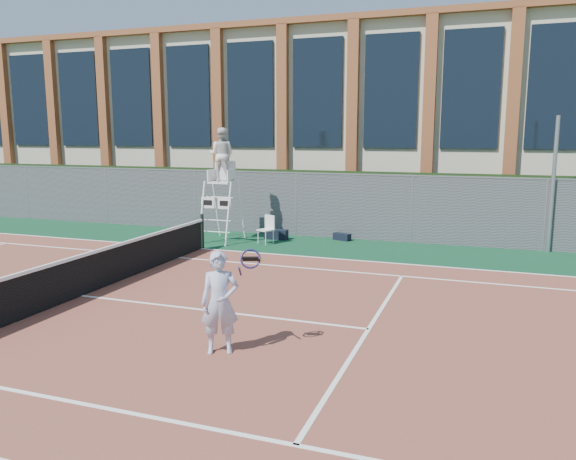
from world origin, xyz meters
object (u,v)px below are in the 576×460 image
(steel_pole, at_px, (553,185))
(tennis_player, at_px, (220,302))
(umpire_chair, at_px, (222,158))
(plastic_chair, at_px, (268,227))

(steel_pole, xyz_separation_m, tennis_player, (-5.78, -10.59, -1.17))
(steel_pole, distance_m, tennis_player, 12.12)
(umpire_chair, relative_size, tennis_player, 2.24)
(steel_pole, bearing_deg, tennis_player, -118.63)
(steel_pole, bearing_deg, plastic_chair, -169.32)
(umpire_chair, bearing_deg, tennis_player, -64.05)
(steel_pole, distance_m, plastic_chair, 8.81)
(umpire_chair, xyz_separation_m, plastic_chair, (1.60, 0.04, -2.22))
(umpire_chair, distance_m, plastic_chair, 2.73)
(plastic_chair, bearing_deg, tennis_player, -72.94)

